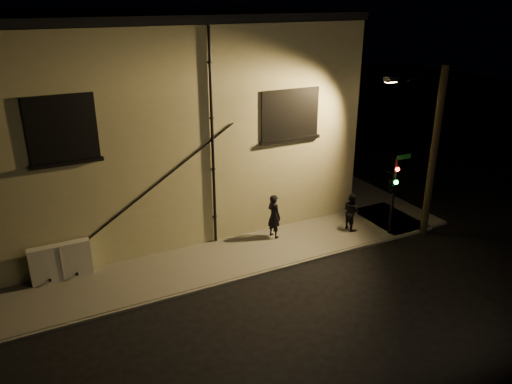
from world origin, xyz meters
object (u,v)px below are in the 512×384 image
pedestrian_a (274,216)px  pedestrian_b (351,211)px  traffic_signal (392,184)px  streetlamp_pole (431,149)px  utility_cabinet (61,262)px

pedestrian_a → pedestrian_b: bearing=-118.9°
pedestrian_b → traffic_signal: bearing=-141.2°
pedestrian_b → streetlamp_pole: streetlamp_pole is taller
traffic_signal → pedestrian_b: bearing=130.1°
pedestrian_a → traffic_signal: bearing=-129.9°
utility_cabinet → streetlamp_pole: (14.03, -2.81, 2.94)m
utility_cabinet → traffic_signal: (12.48, -2.51, 1.60)m
pedestrian_b → streetlamp_pole: bearing=-121.7°
pedestrian_a → utility_cabinet: bearing=72.1°
pedestrian_b → streetlamp_pole: 4.08m
pedestrian_b → utility_cabinet: bearing=82.1°
utility_cabinet → pedestrian_a: bearing=-3.3°
pedestrian_a → pedestrian_b: 3.38m
utility_cabinet → traffic_signal: bearing=-11.4°
traffic_signal → streetlamp_pole: bearing=-11.1°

